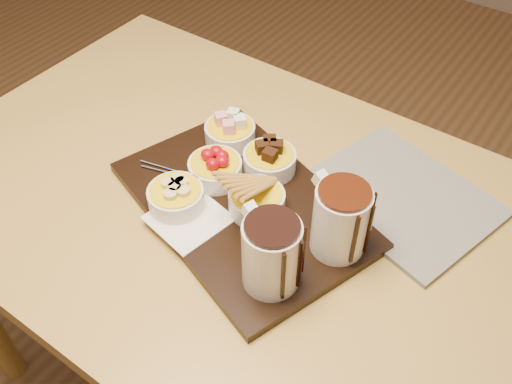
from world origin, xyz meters
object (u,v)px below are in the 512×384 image
Objects in this scene: bowl_strawberries at (215,170)px; pitcher_dark_chocolate at (271,255)px; pitcher_milk_chocolate at (340,221)px; serving_board at (242,205)px; newspaper at (401,197)px; dining_table at (232,229)px.

bowl_strawberries is 0.25m from pitcher_dark_chocolate.
pitcher_dark_chocolate and pitcher_milk_chocolate have the same top height.
newspaper is at bearing 58.88° from serving_board.
pitcher_dark_chocolate is (0.18, -0.12, 0.18)m from dining_table.
bowl_strawberries is at bearing -163.61° from pitcher_milk_chocolate.
dining_table is 2.61× the size of serving_board.
pitcher_milk_chocolate is at bearing 85.60° from pitcher_dark_chocolate.
serving_board is (0.04, -0.01, 0.11)m from dining_table.
bowl_strawberries is at bearing 167.35° from pitcher_dark_chocolate.
newspaper is (0.30, 0.17, -0.03)m from bowl_strawberries.
dining_table is at bearing -162.16° from pitcher_milk_chocolate.
pitcher_dark_chocolate reaches higher than bowl_strawberries.
bowl_strawberries reaches higher than serving_board.
bowl_strawberries is (-0.08, 0.02, 0.03)m from serving_board.
pitcher_dark_chocolate is 0.32m from newspaper.
pitcher_dark_chocolate reaches higher than serving_board.
newspaper reaches higher than dining_table.
pitcher_milk_chocolate reaches higher than newspaper.
pitcher_milk_chocolate is at bearing -86.09° from newspaper.
pitcher_dark_chocolate reaches higher than dining_table.
pitcher_milk_chocolate is 0.20m from newspaper.
bowl_strawberries is at bearing -176.42° from serving_board.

